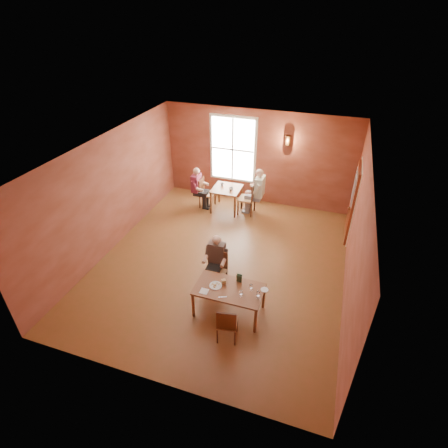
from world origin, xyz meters
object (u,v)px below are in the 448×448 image
(chair_diner_white, at_px, (247,198))
(chair_diner_main, at_px, (217,272))
(diner_main, at_px, (216,267))
(chair_diner_maroon, at_px, (207,193))
(chair_empty, at_px, (227,322))
(diner_white, at_px, (248,193))
(diner_maroon, at_px, (206,188))
(second_table, at_px, (227,199))
(main_table, at_px, (229,300))

(chair_diner_white, bearing_deg, chair_diner_main, -175.77)
(diner_main, bearing_deg, chair_diner_maroon, -66.10)
(chair_empty, relative_size, diner_white, 0.59)
(chair_empty, xyz_separation_m, diner_maroon, (-2.27, 4.79, 0.22))
(chair_diner_main, distance_m, diner_main, 0.16)
(second_table, bearing_deg, main_table, -71.20)
(diner_main, bearing_deg, diner_maroon, -65.69)
(diner_main, height_order, second_table, diner_main)
(main_table, xyz_separation_m, chair_diner_maroon, (-2.06, 4.14, 0.15))
(diner_white, distance_m, chair_diner_maroon, 1.35)
(chair_empty, bearing_deg, chair_diner_white, 91.07)
(chair_diner_white, distance_m, diner_white, 0.19)
(diner_maroon, bearing_deg, second_table, 90.00)
(main_table, bearing_deg, second_table, 108.80)
(diner_main, bearing_deg, diner_white, -86.29)
(diner_main, height_order, diner_maroon, diner_maroon)
(chair_diner_main, xyz_separation_m, diner_white, (-0.23, 3.49, 0.27))
(main_table, relative_size, chair_diner_white, 1.34)
(diner_white, bearing_deg, second_table, 90.00)
(diner_main, xyz_separation_m, chair_diner_maroon, (-1.56, 3.52, -0.14))
(second_table, bearing_deg, diner_maroon, 180.00)
(chair_diner_main, relative_size, chair_empty, 1.06)
(main_table, xyz_separation_m, diner_maroon, (-2.09, 4.14, 0.31))
(chair_empty, bearing_deg, diner_white, 90.72)
(chair_diner_main, relative_size, diner_main, 0.74)
(chair_diner_maroon, bearing_deg, second_table, 90.00)
(chair_diner_maroon, bearing_deg, diner_main, 23.90)
(chair_diner_main, relative_size, diner_white, 0.63)
(chair_diner_main, height_order, chair_diner_white, chair_diner_white)
(main_table, height_order, diner_white, diner_white)
(chair_empty, bearing_deg, chair_diner_maroon, 105.03)
(chair_empty, distance_m, diner_maroon, 5.31)
(main_table, bearing_deg, diner_white, 99.98)
(chair_diner_main, bearing_deg, diner_main, 90.00)
(chair_diner_main, bearing_deg, chair_diner_maroon, -65.92)
(chair_diner_white, xyz_separation_m, diner_maroon, (-1.33, 0.00, 0.12))
(main_table, xyz_separation_m, diner_white, (-0.73, 4.14, 0.39))
(chair_empty, height_order, second_table, chair_empty)
(chair_empty, height_order, diner_white, diner_white)
(chair_diner_white, xyz_separation_m, chair_diner_maroon, (-1.30, 0.00, -0.05))
(chair_diner_white, distance_m, diner_maroon, 1.34)
(chair_diner_white, relative_size, chair_diner_maroon, 1.10)
(main_table, relative_size, second_table, 1.65)
(diner_main, bearing_deg, chair_diner_main, -90.00)
(chair_empty, relative_size, diner_maroon, 0.66)
(second_table, distance_m, diner_white, 0.76)
(chair_empty, relative_size, chair_diner_white, 0.81)
(chair_empty, height_order, diner_maroon, diner_maroon)
(diner_main, xyz_separation_m, chair_empty, (0.68, -1.28, -0.19))
(chair_diner_main, relative_size, diner_maroon, 0.70)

